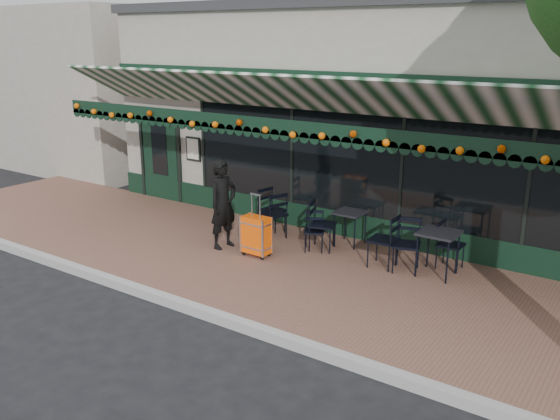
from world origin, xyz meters
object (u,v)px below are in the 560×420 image
Objects in this scene: cafe_table_a at (439,236)px; chair_b_right at (323,225)px; chair_solo at (272,211)px; cafe_table_b at (350,215)px; suitcase at (256,236)px; chair_b_left at (273,215)px; chair_a_front at (406,245)px; chair_a_right at (451,245)px; woman at (223,204)px; chair_a_left at (383,241)px; chair_b_front at (314,231)px.

chair_b_right is at bearing -179.82° from cafe_table_a.
cafe_table_b is at bearing -70.83° from chair_solo.
suitcase reaches higher than chair_b_left.
chair_a_front is 3.09m from chair_solo.
chair_a_right is (3.09, 1.38, 0.03)m from suitcase.
woman is 1.86× the size of chair_solo.
cafe_table_a is 0.84× the size of chair_a_front.
cafe_table_a is (3.01, 0.98, 0.30)m from suitcase.
chair_b_left is at bearing -160.79° from cafe_table_b.
cafe_table_a is 1.98m from cafe_table_b.
cafe_table_b is 0.73× the size of chair_solo.
woman is at bearing -76.85° from chair_a_left.
woman is 1.76m from chair_b_front.
chair_solo reaches higher than chair_b_front.
chair_a_front is 0.97× the size of chair_b_left.
chair_solo reaches higher than cafe_table_b.
chair_b_front is 1.34m from chair_solo.
cafe_table_a is 2.32m from chair_b_front.
chair_b_left reaches higher than cafe_table_b.
chair_b_right reaches higher than chair_solo.
chair_b_right reaches higher than chair_a_right.
chair_b_front is at bearing -92.07° from chair_a_left.
chair_a_left is 1.04× the size of chair_solo.
woman is 3.92m from cafe_table_a.
chair_b_front is (-2.38, -0.56, -0.05)m from chair_a_right.
cafe_table_b is at bearing -125.79° from chair_a_left.
woman is at bearing -166.11° from cafe_table_a.
chair_b_front is at bearing 104.69° from chair_a_right.
chair_a_left is at bearing 167.73° from chair_a_front.
chair_b_left is 1.27× the size of chair_b_front.
chair_b_front is at bearing 165.02° from chair_a_front.
suitcase is 3.18m from cafe_table_a.
cafe_table_a is 0.95m from chair_a_left.
chair_b_left reaches higher than chair_a_right.
chair_a_front is (0.41, 0.03, -0.01)m from chair_a_left.
chair_b_front is at bearing 130.73° from chair_b_right.
woman reaches higher than chair_a_right.
suitcase is 1.22× the size of chair_b_left.
suitcase reaches higher than cafe_table_a.
cafe_table_b is at bearing 88.32° from chair_a_right.
suitcase is 1.76× the size of cafe_table_b.
chair_a_front is at bearing -24.32° from cafe_table_b.
cafe_table_a reaches higher than cafe_table_b.
chair_a_left is (2.89, 0.79, -0.37)m from woman.
chair_b_left reaches higher than chair_solo.
woman is 1.12m from chair_b_left.
chair_a_right is 1.13× the size of chair_b_front.
chair_a_left is (-0.91, -0.15, -0.22)m from cafe_table_a.
cafe_table_b is at bearing 164.84° from cafe_table_a.
chair_a_left reaches higher than chair_solo.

